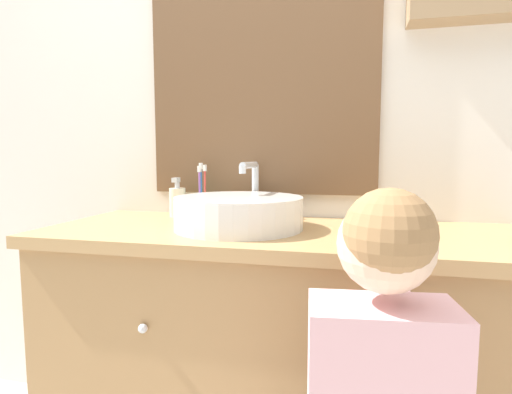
% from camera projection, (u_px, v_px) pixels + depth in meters
% --- Properties ---
extents(wall_back, '(3.20, 0.18, 2.50)m').
position_uv_depth(wall_back, '(305.00, 73.00, 1.39)').
color(wall_back, silver).
rests_on(wall_back, ground_plane).
extents(vanity_counter, '(1.43, 0.53, 0.79)m').
position_uv_depth(vanity_counter, '(283.00, 358.00, 1.21)').
color(vanity_counter, '#A37A4C').
rests_on(vanity_counter, ground_plane).
extents(sink_basin, '(0.38, 0.44, 0.20)m').
position_uv_depth(sink_basin, '(240.00, 211.00, 1.19)').
color(sink_basin, white).
rests_on(sink_basin, vanity_counter).
extents(toothbrush_holder, '(0.07, 0.07, 0.19)m').
position_uv_depth(toothbrush_holder, '(202.00, 204.00, 1.42)').
color(toothbrush_holder, '#66B27F').
rests_on(toothbrush_holder, vanity_counter).
extents(soap_dispenser, '(0.06, 0.06, 0.14)m').
position_uv_depth(soap_dispenser, '(178.00, 201.00, 1.43)').
color(soap_dispenser, beige).
rests_on(soap_dispenser, vanity_counter).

